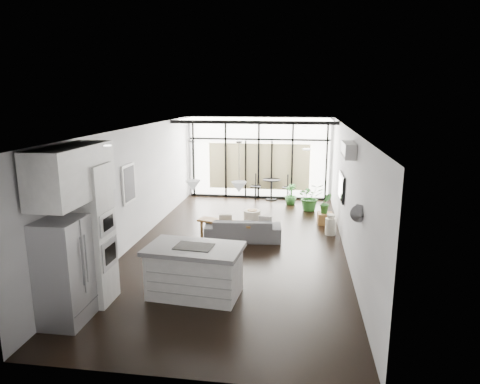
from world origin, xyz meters
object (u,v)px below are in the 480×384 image
(milk_can, at_px, (331,224))
(pouf, at_px, (252,217))
(island, at_px, (195,271))
(console_bench, at_px, (226,230))
(tv, at_px, (342,187))
(sofa, at_px, (243,225))
(fridge, at_px, (64,271))

(milk_can, bearing_deg, pouf, 162.13)
(island, bearing_deg, console_bench, 94.87)
(island, xyz_separation_m, tv, (2.86, 3.69, 0.84))
(milk_can, relative_size, tv, 0.49)
(sofa, distance_m, milk_can, 2.30)
(island, height_order, fridge, fridge)
(fridge, distance_m, milk_can, 6.71)
(fridge, height_order, sofa, fridge)
(tv, bearing_deg, fridge, -133.84)
(sofa, xyz_separation_m, console_bench, (-0.43, -0.02, -0.13))
(milk_can, xyz_separation_m, tv, (0.21, -0.14, 1.03))
(fridge, height_order, milk_can, fridge)
(console_bench, bearing_deg, fridge, -97.50)
(sofa, bearing_deg, island, 76.54)
(sofa, bearing_deg, fridge, 57.09)
(sofa, bearing_deg, tv, -171.73)
(tv, bearing_deg, milk_can, 147.33)
(fridge, relative_size, milk_can, 3.14)
(fridge, distance_m, pouf, 6.16)
(console_bench, height_order, tv, tv)
(sofa, distance_m, pouf, 1.40)
(island, bearing_deg, tv, 57.58)
(sofa, relative_size, tv, 1.71)
(pouf, relative_size, tv, 0.43)
(console_bench, bearing_deg, pouf, 86.16)
(tv, bearing_deg, island, -127.81)
(fridge, xyz_separation_m, milk_can, (4.45, 4.99, -0.58))
(fridge, distance_m, tv, 6.74)
(island, distance_m, console_bench, 3.11)
(fridge, xyz_separation_m, sofa, (2.26, 4.28, -0.48))
(console_bench, xyz_separation_m, milk_can, (2.62, 0.72, 0.04))
(fridge, bearing_deg, milk_can, 48.29)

